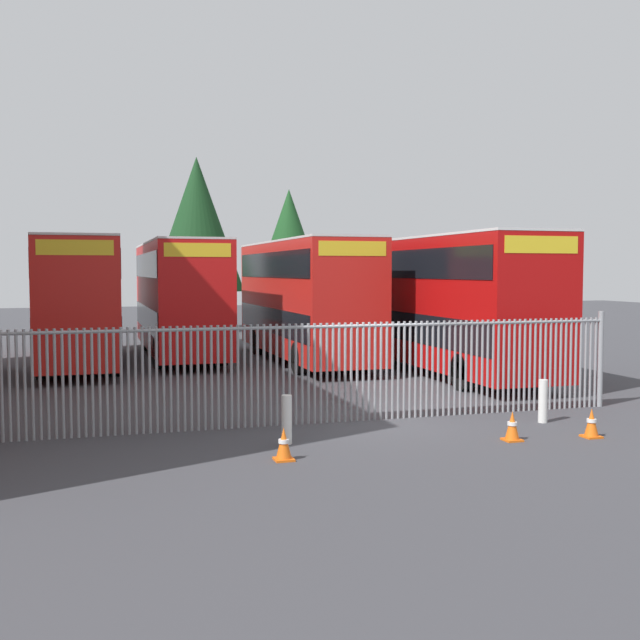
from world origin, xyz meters
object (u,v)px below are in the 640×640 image
double_decker_bus_far_back (304,296)px  double_decker_bus_behind_fence_left (179,295)px  double_decker_bus_near_gate (446,299)px  traffic_cone_mid_forecourt (592,423)px  traffic_cone_near_kerb (284,444)px  traffic_cone_by_gate (512,426)px  double_decker_bus_behind_fence_right (78,297)px  bollard_center_front (543,401)px  bollard_near_left (287,420)px

double_decker_bus_far_back → double_decker_bus_behind_fence_left: bearing=145.5°
double_decker_bus_near_gate → double_decker_bus_behind_fence_left: 10.69m
traffic_cone_mid_forecourt → traffic_cone_near_kerb: (-6.35, -0.02, 0.00)m
traffic_cone_by_gate → double_decker_bus_near_gate: bearing=71.4°
double_decker_bus_near_gate → traffic_cone_mid_forecourt: bearing=-98.7°
double_decker_bus_behind_fence_right → traffic_cone_by_gate: bearing=-61.6°
traffic_cone_by_gate → bollard_center_front: bearing=41.4°
double_decker_bus_behind_fence_left → bollard_near_left: double_decker_bus_behind_fence_left is taller
bollard_near_left → traffic_cone_near_kerb: bollard_near_left is taller
traffic_cone_by_gate → traffic_cone_mid_forecourt: bearing=-6.6°
double_decker_bus_far_back → traffic_cone_near_kerb: (-4.32, -14.08, -2.13)m
double_decker_bus_behind_fence_right → traffic_cone_mid_forecourt: (9.92, -15.43, -2.13)m
double_decker_bus_far_back → bollard_near_left: 13.59m
double_decker_bus_far_back → bollard_center_front: size_ratio=11.38×
double_decker_bus_far_back → traffic_cone_by_gate: size_ratio=18.32×
double_decker_bus_near_gate → traffic_cone_by_gate: (-3.13, -9.31, -2.13)m
double_decker_bus_far_back → traffic_cone_by_gate: (0.36, -13.87, -2.13)m
traffic_cone_near_kerb → bollard_near_left: bearing=73.3°
double_decker_bus_behind_fence_left → double_decker_bus_near_gate: bearing=-44.1°
double_decker_bus_behind_fence_left → traffic_cone_by_gate: 17.49m
double_decker_bus_behind_fence_left → traffic_cone_mid_forecourt: bearing=-69.8°
bollard_near_left → bollard_center_front: size_ratio=1.00×
traffic_cone_by_gate → traffic_cone_mid_forecourt: size_ratio=1.00×
double_decker_bus_behind_fence_right → traffic_cone_near_kerb: 15.99m
traffic_cone_by_gate → traffic_cone_near_kerb: bearing=-177.4°
bollard_center_front → traffic_cone_mid_forecourt: 1.63m
double_decker_bus_behind_fence_right → traffic_cone_near_kerb: (3.57, -15.44, -2.13)m
double_decker_bus_near_gate → double_decker_bus_behind_fence_left: size_ratio=1.00×
double_decker_bus_far_back → bollard_near_left: double_decker_bus_far_back is taller
double_decker_bus_behind_fence_right → traffic_cone_near_kerb: bearing=-77.0°
traffic_cone_by_gate → bollard_near_left: bearing=166.7°
double_decker_bus_near_gate → traffic_cone_by_gate: bearing=-108.6°
double_decker_bus_far_back → double_decker_bus_behind_fence_right: bearing=170.2°
double_decker_bus_near_gate → bollard_near_left: (-7.43, -8.30, -1.95)m
double_decker_bus_behind_fence_left → traffic_cone_near_kerb: size_ratio=18.32×
double_decker_bus_near_gate → double_decker_bus_far_back: 5.73m
double_decker_bus_behind_fence_left → traffic_cone_near_kerb: 17.10m
double_decker_bus_behind_fence_right → double_decker_bus_far_back: 8.00m
double_decker_bus_near_gate → double_decker_bus_behind_fence_left: (-7.68, 7.44, 0.00)m
traffic_cone_by_gate → traffic_cone_near_kerb: size_ratio=1.00×
bollard_near_left → traffic_cone_by_gate: (4.31, -1.02, -0.19)m
bollard_near_left → traffic_cone_by_gate: size_ratio=1.61×
double_decker_bus_behind_fence_left → bollard_near_left: (0.25, -15.74, -1.95)m
bollard_near_left → traffic_cone_mid_forecourt: size_ratio=1.61×
double_decker_bus_behind_fence_left → double_decker_bus_far_back: bearing=-34.5°
double_decker_bus_behind_fence_right → bollard_center_front: bearing=-54.5°
bollard_center_front → double_decker_bus_far_back: bearing=99.0°
double_decker_bus_far_back → bollard_center_front: bearing=-81.0°
double_decker_bus_behind_fence_right → traffic_cone_by_gate: (8.24, -15.23, -2.13)m
double_decker_bus_far_back → traffic_cone_by_gate: bearing=-88.5°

